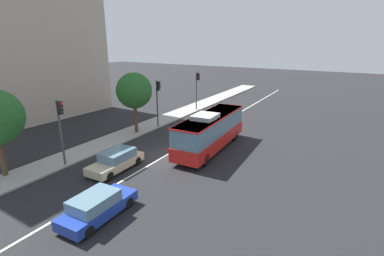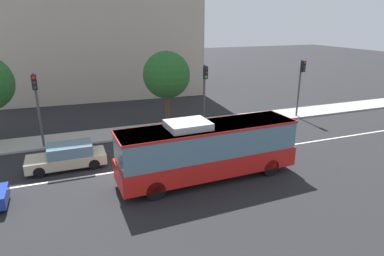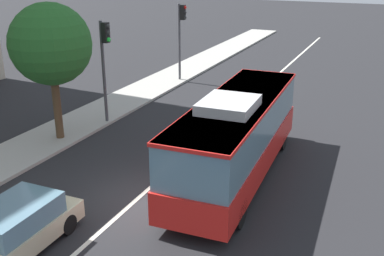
% 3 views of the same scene
% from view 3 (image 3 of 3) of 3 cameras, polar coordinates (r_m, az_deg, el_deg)
% --- Properties ---
extents(ground_plane, '(160.00, 160.00, 0.00)m').
position_cam_3_polar(ground_plane, '(16.66, -6.68, -8.64)').
color(ground_plane, black).
extents(lane_centre_line, '(76.00, 0.16, 0.01)m').
position_cam_3_polar(lane_centre_line, '(16.65, -6.68, -8.62)').
color(lane_centre_line, silver).
rests_on(lane_centre_line, ground_plane).
extents(transit_bus, '(10.09, 2.90, 3.46)m').
position_cam_3_polar(transit_bus, '(17.44, 5.58, -0.66)').
color(transit_bus, red).
rests_on(transit_bus, ground_plane).
extents(sedan_beige, '(4.52, 1.86, 1.46)m').
position_cam_3_polar(sedan_beige, '(14.39, -21.36, -11.75)').
color(sedan_beige, '#C6B793').
rests_on(sedan_beige, ground_plane).
extents(traffic_light_near_corner, '(0.34, 0.62, 5.20)m').
position_cam_3_polar(traffic_light_near_corner, '(23.11, -10.71, 8.87)').
color(traffic_light_near_corner, '#47474C').
rests_on(traffic_light_near_corner, ground_plane).
extents(traffic_light_far_corner, '(0.33, 0.62, 5.20)m').
position_cam_3_polar(traffic_light_far_corner, '(31.18, -1.33, 12.14)').
color(traffic_light_far_corner, '#47474C').
rests_on(traffic_light_far_corner, ground_plane).
extents(street_tree_kerbside_left, '(3.60, 3.60, 6.29)m').
position_cam_3_polar(street_tree_kerbside_left, '(21.25, -17.09, 9.82)').
color(street_tree_kerbside_left, '#4C3823').
rests_on(street_tree_kerbside_left, ground_plane).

